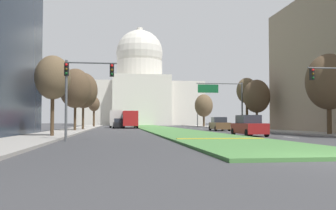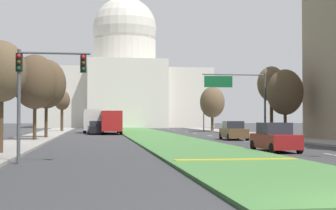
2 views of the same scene
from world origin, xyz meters
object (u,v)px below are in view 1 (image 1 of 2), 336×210
Objects in this scene: sedan_midblock at (219,124)px; street_tree_right_far at (247,91)px; street_tree_right_near at (329,82)px; overhead_guide_sign at (225,96)px; traffic_light_far_right at (197,111)px; box_truck_delivery at (116,119)px; street_tree_left_distant at (94,105)px; city_bus at (130,118)px; sedan_lead_stopped at (249,126)px; street_tree_right_mid at (257,96)px; street_tree_left_near at (53,78)px; street_tree_left_far at (83,91)px; capitol_building at (140,90)px; sedan_distant at (119,124)px; traffic_light_near_left at (80,82)px; street_tree_right_distant at (204,106)px; street_tree_left_mid at (75,88)px.

street_tree_right_far is at bearing 37.36° from sedan_midblock.
overhead_guide_sign is at bearing 103.04° from street_tree_right_near.
box_truck_delivery is (-16.74, -5.35, -1.64)m from traffic_light_far_right.
city_bus is (6.88, -9.50, -2.80)m from street_tree_left_distant.
overhead_guide_sign is 1.48× the size of sedan_lead_stopped.
street_tree_right_mid is (-0.04, 16.89, -0.16)m from street_tree_right_near.
street_tree_left_far is at bearing 89.12° from street_tree_left_near.
street_tree_right_far is (11.72, -62.02, -5.07)m from capitol_building.
capitol_building is 39.12m from street_tree_left_distant.
city_bus reaches higher than sedan_distant.
street_tree_right_near is at bearing -64.90° from box_truck_delivery.
street_tree_right_near is (20.82, 5.99, 0.93)m from traffic_light_near_left.
sedan_distant is at bearing 131.76° from overhead_guide_sign.
sedan_lead_stopped is (15.85, -45.57, -3.74)m from street_tree_left_distant.
street_tree_right_mid is 0.91× the size of street_tree_right_far.
street_tree_right_mid reaches higher than city_bus.
capitol_building is 89.31m from traffic_light_near_left.
traffic_light_far_right is (9.88, -37.42, -7.33)m from capitol_building.
sedan_lead_stopped is at bearing -96.96° from sedan_midblock.
traffic_light_far_right is at bearing 93.79° from street_tree_right_mid.
box_truck_delivery reaches higher than sedan_distant.
street_tree_right_near is 1.56× the size of sedan_midblock.
city_bus is (7.15, 36.79, -2.87)m from street_tree_left_near.
overhead_guide_sign is 18.46m from sedan_lead_stopped.
street_tree_left_far is 1.17× the size of street_tree_right_distant.
capitol_building is at bearing 84.48° from city_bus.
street_tree_right_near is (1.91, -45.19, 1.41)m from traffic_light_far_right.
street_tree_right_mid reaches higher than street_tree_left_near.
street_tree_right_far is 1.61× the size of sedan_midblock.
street_tree_right_mid is 6.45m from sedan_midblock.
street_tree_left_far is at bearing -89.83° from street_tree_left_distant.
street_tree_right_distant is 1.54× the size of sedan_lead_stopped.
traffic_light_near_left is at bearing -132.26° from street_tree_right_mid.
street_tree_left_far reaches higher than street_tree_right_far.
street_tree_right_mid is at bearing -86.21° from traffic_light_far_right.
sedan_lead_stopped is at bearing -71.98° from sedan_distant.
street_tree_left_far is 1.80× the size of sedan_lead_stopped.
street_tree_right_mid reaches higher than traffic_light_near_left.
street_tree_right_mid is 18.67m from sedan_lead_stopped.
capitol_building is 47.49m from city_bus.
traffic_light_far_right is 1.12× the size of sedan_midblock.
traffic_light_far_right is 0.77× the size of street_tree_right_mid.
street_tree_left_far is (-2.26, 27.32, 1.64)m from traffic_light_near_left.
city_bus is at bearing -95.52° from capitol_building.
box_truck_delivery reaches higher than sedan_midblock.
sedan_midblock is (-4.43, -27.36, -3.59)m from street_tree_right_distant.
street_tree_left_distant is at bearing 109.18° from sedan_lead_stopped.
street_tree_left_mid is 29.68m from street_tree_left_distant.
street_tree_left_mid is 23.54m from street_tree_right_mid.
street_tree_left_far reaches higher than traffic_light_far_right.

